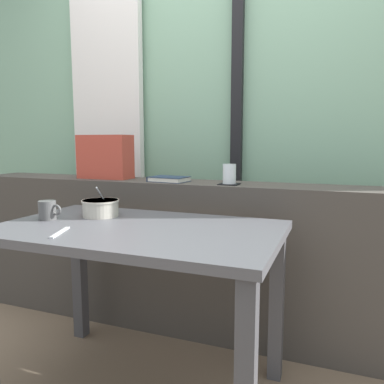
# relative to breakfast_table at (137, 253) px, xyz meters

# --- Properties ---
(ground) EXTENTS (8.00, 8.00, 0.00)m
(ground) POSITION_rel_breakfast_table_xyz_m (0.01, 0.06, -0.62)
(ground) COLOR #75604C
(outdoor_backdrop) EXTENTS (4.80, 0.08, 2.80)m
(outdoor_backdrop) POSITION_rel_breakfast_table_xyz_m (0.01, 1.19, 0.78)
(outdoor_backdrop) COLOR #84B293
(outdoor_backdrop) RESTS_ON ground
(curtain_left_panel) EXTENTS (0.56, 0.06, 2.50)m
(curtain_left_panel) POSITION_rel_breakfast_table_xyz_m (-0.84, 1.09, 0.63)
(curtain_left_panel) COLOR white
(curtain_left_panel) RESTS_ON ground
(window_divider_post) EXTENTS (0.07, 0.05, 2.60)m
(window_divider_post) POSITION_rel_breakfast_table_xyz_m (0.13, 1.12, 0.68)
(window_divider_post) COLOR black
(window_divider_post) RESTS_ON ground
(dark_console_ledge) EXTENTS (2.80, 0.30, 0.85)m
(dark_console_ledge) POSITION_rel_breakfast_table_xyz_m (0.01, 0.61, -0.19)
(dark_console_ledge) COLOR #423D38
(dark_console_ledge) RESTS_ON ground
(breakfast_table) EXTENTS (1.17, 0.70, 0.73)m
(breakfast_table) POSITION_rel_breakfast_table_xyz_m (0.00, 0.00, 0.00)
(breakfast_table) COLOR #414145
(breakfast_table) RESTS_ON ground
(coaster_square) EXTENTS (0.10, 0.10, 0.00)m
(coaster_square) POSITION_rel_breakfast_table_xyz_m (0.24, 0.55, 0.24)
(coaster_square) COLOR black
(coaster_square) RESTS_ON dark_console_ledge
(juice_glass) EXTENTS (0.07, 0.07, 0.10)m
(juice_glass) POSITION_rel_breakfast_table_xyz_m (0.24, 0.55, 0.29)
(juice_glass) COLOR white
(juice_glass) RESTS_ON coaster_square
(closed_book) EXTENTS (0.22, 0.17, 0.03)m
(closed_book) POSITION_rel_breakfast_table_xyz_m (-0.12, 0.58, 0.25)
(closed_book) COLOR #1E2D47
(closed_book) RESTS_ON dark_console_ledge
(throw_pillow) EXTENTS (0.32, 0.14, 0.26)m
(throw_pillow) POSITION_rel_breakfast_table_xyz_m (-0.55, 0.61, 0.37)
(throw_pillow) COLOR #B74233
(throw_pillow) RESTS_ON dark_console_ledge
(soup_bowl) EXTENTS (0.17, 0.18, 0.14)m
(soup_bowl) POSITION_rel_breakfast_table_xyz_m (-0.26, 0.13, 0.15)
(soup_bowl) COLOR #BCB7A8
(soup_bowl) RESTS_ON breakfast_table
(fork_utensil) EXTENTS (0.07, 0.17, 0.01)m
(fork_utensil) POSITION_rel_breakfast_table_xyz_m (-0.22, -0.21, 0.11)
(fork_utensil) COLOR silver
(fork_utensil) RESTS_ON breakfast_table
(ceramic_mug) EXTENTS (0.11, 0.08, 0.08)m
(ceramic_mug) POSITION_rel_breakfast_table_xyz_m (-0.44, -0.02, 0.15)
(ceramic_mug) COLOR #4C4C4C
(ceramic_mug) RESTS_ON breakfast_table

